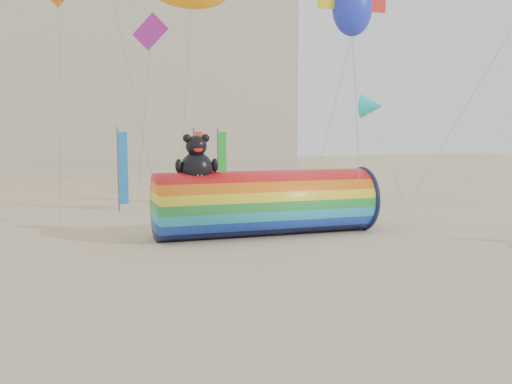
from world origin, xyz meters
name	(u,v)px	position (x,y,z in m)	size (l,w,h in m)	color
ground	(256,256)	(0.00, 0.00, 0.00)	(160.00, 160.00, 0.00)	#CCB58C
hotel_building	(12,80)	(-12.00, 45.95, 10.31)	(60.40, 15.40, 20.60)	#B7AD99
windsock_assembly	(265,201)	(1.92, 4.28, 1.63)	(10.65, 3.24, 4.91)	red
festival_banners	(182,166)	(0.17, 15.65, 2.64)	(7.23, 1.59, 5.20)	#59595E
flying_kites	(274,5)	(2.69, 5.20, 10.99)	(22.98, 11.60, 8.97)	#202FE5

